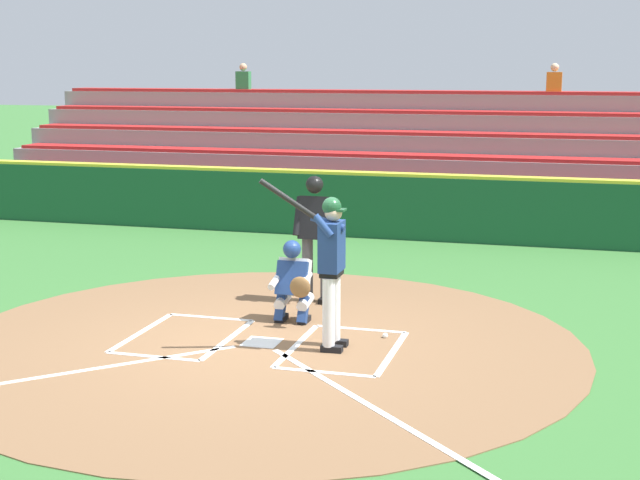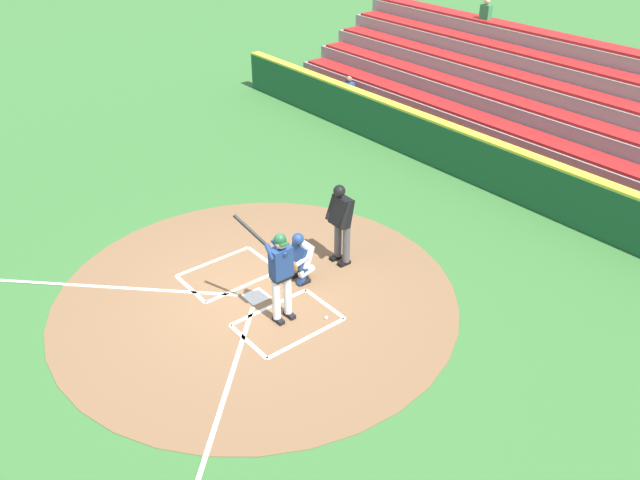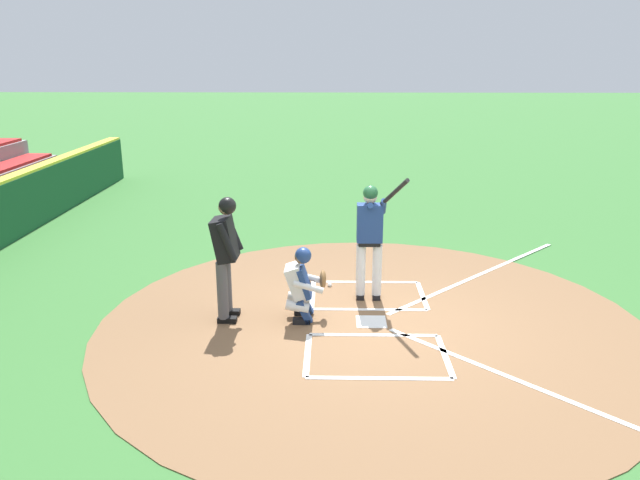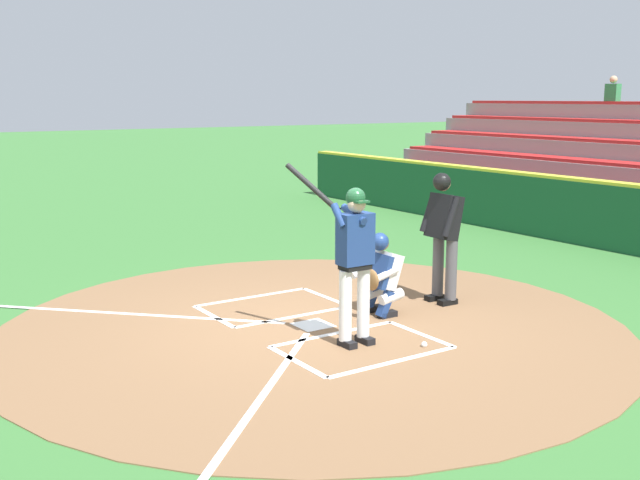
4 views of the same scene
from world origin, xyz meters
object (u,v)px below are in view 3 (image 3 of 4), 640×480
object	(u,v)px
batter	(370,234)
catcher	(302,282)
plate_umpire	(226,250)
baseball	(330,285)

from	to	relation	value
batter	catcher	bearing A→B (deg)	-52.50
plate_umpire	baseball	world-z (taller)	plate_umpire
batter	plate_umpire	bearing A→B (deg)	-69.49
catcher	baseball	world-z (taller)	catcher
batter	catcher	size ratio (longest dim) A/B	1.88
catcher	plate_umpire	distance (m)	1.21
catcher	baseball	bearing A→B (deg)	163.49
batter	plate_umpire	distance (m)	2.28
catcher	baseball	size ratio (longest dim) A/B	15.27
plate_umpire	baseball	xyz separation A→B (m)	(-1.35, 1.50, -1.04)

